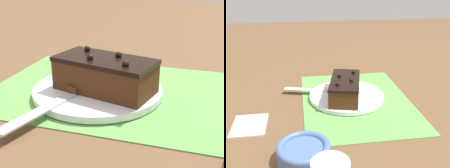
% 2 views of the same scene
% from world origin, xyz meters
% --- Properties ---
extents(ground_plane, '(3.00, 3.00, 0.00)m').
position_xyz_m(ground_plane, '(0.00, 0.00, 0.00)').
color(ground_plane, brown).
extents(placemat_woven, '(0.46, 0.34, 0.00)m').
position_xyz_m(placemat_woven, '(0.00, 0.00, 0.00)').
color(placemat_woven, '#609E4C').
rests_on(placemat_woven, ground_plane).
extents(cake_plate, '(0.24, 0.24, 0.01)m').
position_xyz_m(cake_plate, '(-0.02, -0.03, 0.01)').
color(cake_plate, white).
rests_on(cake_plate, placemat_woven).
extents(chocolate_cake, '(0.20, 0.13, 0.07)m').
position_xyz_m(chocolate_cake, '(-0.00, -0.04, 0.05)').
color(chocolate_cake, '#472614').
rests_on(chocolate_cake, cake_plate).
extents(serving_knife, '(0.08, 0.23, 0.01)m').
position_xyz_m(serving_knife, '(-0.05, -0.08, 0.02)').
color(serving_knife, '#472D19').
rests_on(serving_knife, cake_plate).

